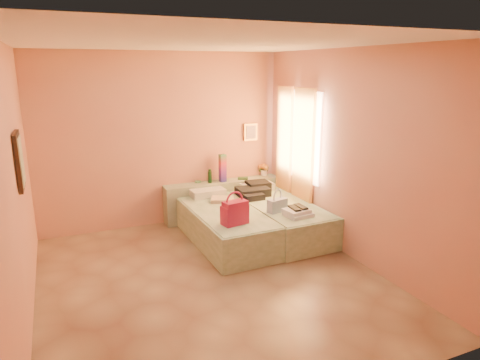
{
  "coord_description": "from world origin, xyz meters",
  "views": [
    {
      "loc": [
        -1.6,
        -4.53,
        2.55
      ],
      "look_at": [
        0.75,
        0.85,
        1.0
      ],
      "focal_mm": 32.0,
      "sensor_mm": 36.0,
      "label": 1
    }
  ],
  "objects_px": {
    "bed_right": "(278,218)",
    "magenta_handbag": "(235,212)",
    "flower_vase": "(264,168)",
    "towel_stack": "(298,213)",
    "headboard_ledge": "(223,199)",
    "bed_left": "(225,226)",
    "blue_handbag": "(277,205)",
    "green_book": "(243,178)",
    "water_bottle": "(210,176)"
  },
  "relations": [
    {
      "from": "bed_right",
      "to": "water_bottle",
      "type": "height_order",
      "value": "water_bottle"
    },
    {
      "from": "bed_right",
      "to": "flower_vase",
      "type": "distance_m",
      "value": 1.28
    },
    {
      "from": "bed_left",
      "to": "blue_handbag",
      "type": "relative_size",
      "value": 6.66
    },
    {
      "from": "magenta_handbag",
      "to": "blue_handbag",
      "type": "distance_m",
      "value": 0.8
    },
    {
      "from": "water_bottle",
      "to": "blue_handbag",
      "type": "relative_size",
      "value": 0.76
    },
    {
      "from": "water_bottle",
      "to": "headboard_ledge",
      "type": "bearing_deg",
      "value": 4.96
    },
    {
      "from": "bed_left",
      "to": "towel_stack",
      "type": "relative_size",
      "value": 5.71
    },
    {
      "from": "blue_handbag",
      "to": "towel_stack",
      "type": "relative_size",
      "value": 0.86
    },
    {
      "from": "magenta_handbag",
      "to": "blue_handbag",
      "type": "height_order",
      "value": "magenta_handbag"
    },
    {
      "from": "bed_right",
      "to": "water_bottle",
      "type": "xyz_separation_m",
      "value": [
        -0.77,
        1.03,
        0.51
      ]
    },
    {
      "from": "headboard_ledge",
      "to": "green_book",
      "type": "bearing_deg",
      "value": -1.62
    },
    {
      "from": "headboard_ledge",
      "to": "towel_stack",
      "type": "bearing_deg",
      "value": -74.15
    },
    {
      "from": "blue_handbag",
      "to": "water_bottle",
      "type": "bearing_deg",
      "value": 97.18
    },
    {
      "from": "headboard_ledge",
      "to": "water_bottle",
      "type": "relative_size",
      "value": 8.95
    },
    {
      "from": "green_book",
      "to": "magenta_handbag",
      "type": "height_order",
      "value": "magenta_handbag"
    },
    {
      "from": "green_book",
      "to": "bed_right",
      "type": "bearing_deg",
      "value": -57.05
    },
    {
      "from": "magenta_handbag",
      "to": "towel_stack",
      "type": "relative_size",
      "value": 0.99
    },
    {
      "from": "flower_vase",
      "to": "towel_stack",
      "type": "height_order",
      "value": "flower_vase"
    },
    {
      "from": "bed_left",
      "to": "towel_stack",
      "type": "bearing_deg",
      "value": -38.77
    },
    {
      "from": "blue_handbag",
      "to": "green_book",
      "type": "bearing_deg",
      "value": 72.9
    },
    {
      "from": "blue_handbag",
      "to": "bed_right",
      "type": "bearing_deg",
      "value": 43.98
    },
    {
      "from": "magenta_handbag",
      "to": "headboard_ledge",
      "type": "bearing_deg",
      "value": 63.56
    },
    {
      "from": "bed_left",
      "to": "magenta_handbag",
      "type": "distance_m",
      "value": 0.71
    },
    {
      "from": "bed_right",
      "to": "towel_stack",
      "type": "distance_m",
      "value": 0.72
    },
    {
      "from": "bed_left",
      "to": "green_book",
      "type": "relative_size",
      "value": 11.37
    },
    {
      "from": "headboard_ledge",
      "to": "towel_stack",
      "type": "xyz_separation_m",
      "value": [
        0.48,
        -1.7,
        0.23
      ]
    },
    {
      "from": "bed_right",
      "to": "green_book",
      "type": "height_order",
      "value": "green_book"
    },
    {
      "from": "bed_right",
      "to": "headboard_ledge",
      "type": "bearing_deg",
      "value": 115.0
    },
    {
      "from": "flower_vase",
      "to": "magenta_handbag",
      "type": "relative_size",
      "value": 0.76
    },
    {
      "from": "bed_right",
      "to": "green_book",
      "type": "distance_m",
      "value": 1.13
    },
    {
      "from": "headboard_ledge",
      "to": "bed_left",
      "type": "bearing_deg",
      "value": -109.65
    },
    {
      "from": "magenta_handbag",
      "to": "bed_right",
      "type": "bearing_deg",
      "value": 19.67
    },
    {
      "from": "bed_right",
      "to": "bed_left",
      "type": "bearing_deg",
      "value": 178.43
    },
    {
      "from": "headboard_ledge",
      "to": "bed_left",
      "type": "distance_m",
      "value": 1.12
    },
    {
      "from": "bed_right",
      "to": "magenta_handbag",
      "type": "height_order",
      "value": "magenta_handbag"
    },
    {
      "from": "headboard_ledge",
      "to": "water_bottle",
      "type": "bearing_deg",
      "value": -175.04
    },
    {
      "from": "flower_vase",
      "to": "bed_left",
      "type": "bearing_deg",
      "value": -136.9
    },
    {
      "from": "towel_stack",
      "to": "bed_left",
      "type": "bearing_deg",
      "value": 142.8
    },
    {
      "from": "blue_handbag",
      "to": "bed_left",
      "type": "bearing_deg",
      "value": 137.81
    },
    {
      "from": "bed_right",
      "to": "magenta_handbag",
      "type": "bearing_deg",
      "value": -151.45
    },
    {
      "from": "water_bottle",
      "to": "towel_stack",
      "type": "height_order",
      "value": "water_bottle"
    },
    {
      "from": "headboard_ledge",
      "to": "blue_handbag",
      "type": "relative_size",
      "value": 6.83
    },
    {
      "from": "bed_right",
      "to": "blue_handbag",
      "type": "bearing_deg",
      "value": -123.39
    },
    {
      "from": "green_book",
      "to": "flower_vase",
      "type": "height_order",
      "value": "flower_vase"
    },
    {
      "from": "bed_left",
      "to": "bed_right",
      "type": "bearing_deg",
      "value": -1.57
    },
    {
      "from": "water_bottle",
      "to": "magenta_handbag",
      "type": "distance_m",
      "value": 1.62
    },
    {
      "from": "headboard_ledge",
      "to": "magenta_handbag",
      "type": "relative_size",
      "value": 5.91
    },
    {
      "from": "headboard_ledge",
      "to": "blue_handbag",
      "type": "bearing_deg",
      "value": -77.92
    },
    {
      "from": "bed_right",
      "to": "blue_handbag",
      "type": "height_order",
      "value": "blue_handbag"
    },
    {
      "from": "magenta_handbag",
      "to": "blue_handbag",
      "type": "bearing_deg",
      "value": 5.2
    }
  ]
}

